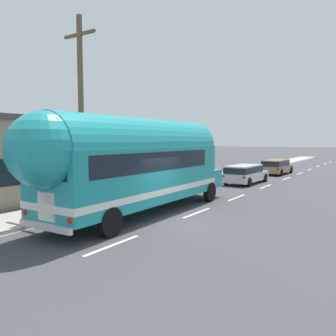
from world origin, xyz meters
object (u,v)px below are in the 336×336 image
Objects in this scene: car_second at (276,166)px; utility_pole at (81,112)px; painted_bus at (135,162)px; car_lead at (245,173)px.

utility_pole is at bearing -97.10° from car_second.
painted_bus is 2.54× the size of car_lead.
car_lead is (2.59, 13.34, -3.63)m from utility_pole.
car_lead is (0.13, 12.68, -1.50)m from painted_bus.
utility_pole is 0.70× the size of painted_bus.
utility_pole reaches higher than car_second.
utility_pole is at bearing -101.00° from car_lead.
car_lead is at bearing 79.00° from utility_pole.
painted_bus is 2.57× the size of car_second.
utility_pole is 1.77× the size of car_lead.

